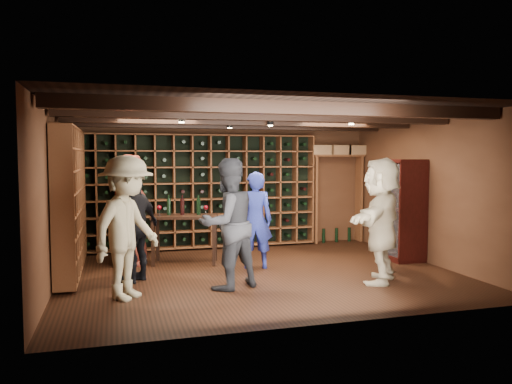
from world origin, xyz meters
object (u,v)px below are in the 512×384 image
object	(u,v)px
guest_red_floral	(129,210)
guest_beige	(381,220)
tasting_table	(185,220)
man_grey_suit	(228,224)
guest_woman_black	(136,227)
guest_khaki	(127,228)
display_cabinet	(405,212)
man_blue_shirt	(255,220)

from	to	relation	value
guest_red_floral	guest_beige	xyz separation A→B (m)	(3.49, -2.21, -0.03)
tasting_table	man_grey_suit	bearing A→B (deg)	-64.50
guest_red_floral	tasting_table	bearing A→B (deg)	-91.65
guest_woman_black	tasting_table	bearing A→B (deg)	-178.82
guest_khaki	guest_beige	bearing A→B (deg)	-53.36
guest_woman_black	guest_beige	bearing A→B (deg)	114.40
display_cabinet	guest_beige	distance (m)	1.67
man_blue_shirt	guest_red_floral	size ratio (longest dim) A/B	0.85
guest_woman_black	guest_beige	world-z (taller)	guest_beige
display_cabinet	guest_woman_black	size ratio (longest dim) A/B	1.09
man_grey_suit	guest_woman_black	distance (m)	1.42
display_cabinet	guest_woman_black	bearing A→B (deg)	-177.58
display_cabinet	man_blue_shirt	size ratio (longest dim) A/B	1.11
tasting_table	display_cabinet	bearing A→B (deg)	1.78
guest_red_floral	man_grey_suit	bearing A→B (deg)	-138.17
guest_woman_black	guest_khaki	size ratio (longest dim) A/B	0.87
man_grey_suit	guest_woman_black	xyz separation A→B (m)	(-1.20, 0.75, -0.10)
man_grey_suit	tasting_table	size ratio (longest dim) A/B	1.50
display_cabinet	guest_beige	xyz separation A→B (m)	(-1.17, -1.20, 0.05)
man_blue_shirt	guest_khaki	world-z (taller)	guest_khaki
guest_khaki	tasting_table	bearing A→B (deg)	11.05
display_cabinet	man_grey_suit	xyz separation A→B (m)	(-3.39, -0.95, 0.05)
guest_woman_black	guest_beige	size ratio (longest dim) A/B	0.88
guest_khaki	display_cabinet	bearing A→B (deg)	-38.68
display_cabinet	tasting_table	xyz separation A→B (m)	(-3.74, 0.84, -0.12)
display_cabinet	tasting_table	size ratio (longest dim) A/B	1.45
guest_red_floral	tasting_table	xyz separation A→B (m)	(0.91, -0.17, -0.19)
man_blue_shirt	man_grey_suit	world-z (taller)	man_grey_suit
guest_woman_black	tasting_table	size ratio (longest dim) A/B	1.33
man_grey_suit	guest_beige	distance (m)	2.24
guest_woman_black	guest_beige	distance (m)	3.57
man_blue_shirt	guest_woman_black	xyz separation A→B (m)	(-1.91, -0.37, 0.01)
guest_red_floral	tasting_table	distance (m)	0.95
man_blue_shirt	guest_beige	bearing A→B (deg)	148.85
display_cabinet	man_grey_suit	bearing A→B (deg)	-164.39
guest_beige	display_cabinet	bearing A→B (deg)	176.42
display_cabinet	guest_red_floral	xyz separation A→B (m)	(-4.66, 1.01, 0.08)
man_grey_suit	guest_red_floral	xyz separation A→B (m)	(-1.26, 1.96, 0.03)
guest_beige	tasting_table	size ratio (longest dim) A/B	1.50
guest_red_floral	tasting_table	world-z (taller)	guest_red_floral
guest_red_floral	guest_khaki	xyz separation A→B (m)	(-0.08, -2.10, -0.02)
guest_red_floral	display_cabinet	bearing A→B (deg)	-93.25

